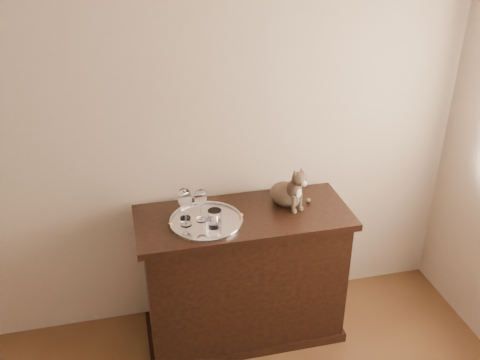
{
  "coord_description": "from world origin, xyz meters",
  "views": [
    {
      "loc": [
        -0.0,
        -0.52,
        2.4
      ],
      "look_at": [
        0.58,
        1.95,
        1.06
      ],
      "focal_mm": 40.0,
      "sensor_mm": 36.0,
      "label": 1
    }
  ],
  "objects": [
    {
      "name": "tumbler_a",
      "position": [
        0.43,
        1.87,
        0.9
      ],
      "size": [
        0.07,
        0.07,
        0.08
      ],
      "primitive_type": "cylinder",
      "color": "silver",
      "rests_on": "tray"
    },
    {
      "name": "wine_glass_c",
      "position": [
        0.27,
        1.91,
        0.96
      ],
      "size": [
        0.08,
        0.08,
        0.2
      ],
      "primitive_type": null,
      "color": "white",
      "rests_on": "tray"
    },
    {
      "name": "wall_back",
      "position": [
        0.0,
        2.25,
        1.35
      ],
      "size": [
        4.0,
        0.1,
        2.7
      ],
      "primitive_type": "cube",
      "color": "tan",
      "rests_on": "ground"
    },
    {
      "name": "sideboard",
      "position": [
        0.6,
        1.94,
        0.42
      ],
      "size": [
        1.2,
        0.5,
        0.85
      ],
      "primitive_type": null,
      "color": "black",
      "rests_on": "ground"
    },
    {
      "name": "wine_glass_d",
      "position": [
        0.36,
        1.93,
        0.95
      ],
      "size": [
        0.07,
        0.07,
        0.19
      ],
      "primitive_type": null,
      "color": "white",
      "rests_on": "tray"
    },
    {
      "name": "tumbler_b",
      "position": [
        0.4,
        1.78,
        0.9
      ],
      "size": [
        0.07,
        0.07,
        0.08
      ],
      "primitive_type": "cylinder",
      "color": "silver",
      "rests_on": "tray"
    },
    {
      "name": "tray",
      "position": [
        0.38,
        1.91,
        0.85
      ],
      "size": [
        0.4,
        0.4,
        0.01
      ],
      "primitive_type": "cylinder",
      "color": "silver",
      "rests_on": "sideboard"
    },
    {
      "name": "wine_glass_a",
      "position": [
        0.28,
        1.96,
        0.95
      ],
      "size": [
        0.07,
        0.07,
        0.19
      ],
      "primitive_type": null,
      "color": "silver",
      "rests_on": "tray"
    },
    {
      "name": "cat",
      "position": [
        0.86,
        2.0,
        0.98
      ],
      "size": [
        0.34,
        0.33,
        0.26
      ],
      "primitive_type": null,
      "rotation": [
        0.0,
        0.0,
        0.4
      ],
      "color": "brown",
      "rests_on": "sideboard"
    }
  ]
}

